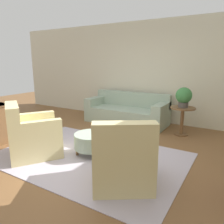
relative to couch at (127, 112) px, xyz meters
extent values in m
plane|color=brown|center=(0.47, -2.40, -0.31)|extent=(16.00, 16.00, 0.00)
cube|color=beige|center=(0.47, 0.60, 1.09)|extent=(9.88, 0.12, 2.80)
cube|color=#BCB2C1|center=(0.47, -2.40, -0.30)|extent=(3.35, 2.30, 0.01)
cube|color=#9EB29E|center=(0.00, -0.05, -0.09)|extent=(2.26, 0.91, 0.43)
cube|color=#9EB29E|center=(0.00, 0.31, 0.33)|extent=(2.26, 0.20, 0.40)
cube|color=#9EB29E|center=(-1.01, -0.07, 0.24)|extent=(0.24, 0.87, 0.22)
cube|color=#9EB29E|center=(1.01, -0.07, 0.24)|extent=(0.24, 0.87, 0.22)
cube|color=brown|center=(0.00, -0.48, -0.28)|extent=(2.04, 0.05, 0.06)
cube|color=beige|center=(-0.44, -2.84, -0.09)|extent=(1.14, 1.16, 0.41)
cube|color=beige|center=(-0.62, -3.11, 0.40)|extent=(0.78, 0.61, 0.57)
cube|color=beige|center=(-0.16, -3.00, 0.27)|extent=(0.57, 0.76, 0.31)
cube|color=beige|center=(-0.71, -2.64, 0.27)|extent=(0.57, 0.76, 0.31)
cube|color=brown|center=(-0.22, -2.50, -0.27)|extent=(0.63, 0.44, 0.06)
cube|color=beige|center=(1.38, -2.84, -0.09)|extent=(1.14, 1.16, 0.41)
cube|color=beige|center=(1.56, -3.11, 0.40)|extent=(0.78, 0.61, 0.57)
cube|color=beige|center=(1.64, -2.64, 0.27)|extent=(0.57, 0.76, 0.31)
cube|color=beige|center=(1.09, -3.00, 0.27)|extent=(0.57, 0.76, 0.31)
cube|color=brown|center=(1.16, -2.50, -0.27)|extent=(0.63, 0.44, 0.06)
cylinder|color=#9EB29E|center=(0.43, -2.28, -0.04)|extent=(0.64, 0.64, 0.27)
cylinder|color=brown|center=(0.24, -2.47, -0.24)|extent=(0.05, 0.05, 0.12)
cylinder|color=brown|center=(0.62, -2.47, -0.24)|extent=(0.05, 0.05, 0.12)
cylinder|color=brown|center=(0.24, -2.08, -0.24)|extent=(0.05, 0.05, 0.12)
cylinder|color=brown|center=(0.62, -2.08, -0.24)|extent=(0.05, 0.05, 0.12)
cylinder|color=brown|center=(1.59, -0.29, 0.35)|extent=(0.57, 0.57, 0.03)
cylinder|color=brown|center=(1.59, -0.29, 0.01)|extent=(0.08, 0.08, 0.64)
cylinder|color=brown|center=(1.59, -0.29, -0.29)|extent=(0.31, 0.31, 0.03)
cylinder|color=#4C4742|center=(1.59, -0.29, 0.42)|extent=(0.22, 0.22, 0.12)
sphere|color=#3D7F42|center=(1.59, -0.29, 0.64)|extent=(0.37, 0.37, 0.37)
camera|label=1|loc=(2.72, -5.35, 1.40)|focal=35.00mm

